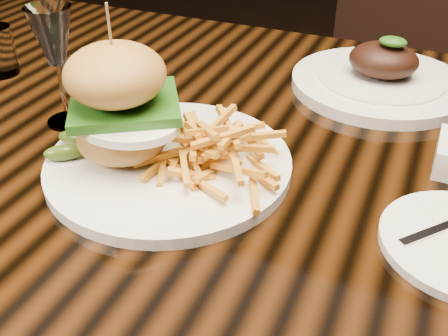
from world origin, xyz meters
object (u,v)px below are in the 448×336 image
at_px(dining_table, 262,194).
at_px(far_dish, 380,79).
at_px(burger_plate, 157,132).
at_px(wine_glass, 53,41).
at_px(chair_far, 395,66).

bearing_deg(dining_table, far_dish, 66.39).
bearing_deg(burger_plate, wine_glass, 143.43).
bearing_deg(wine_glass, dining_table, 9.19).
height_order(burger_plate, far_dish, burger_plate).
relative_size(dining_table, wine_glass, 9.70).
distance_m(wine_glass, chair_far, 1.06).
relative_size(burger_plate, wine_glass, 1.83).
distance_m(wine_glass, far_dish, 0.50).
bearing_deg(burger_plate, far_dish, 37.79).
xyz_separation_m(dining_table, burger_plate, (-0.10, -0.10, 0.13)).
bearing_deg(wine_glass, far_dish, 36.75).
height_order(wine_glass, chair_far, chair_far).
relative_size(dining_table, burger_plate, 5.31).
height_order(dining_table, far_dish, far_dish).
xyz_separation_m(wine_glass, chair_far, (0.36, 0.94, -0.33)).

